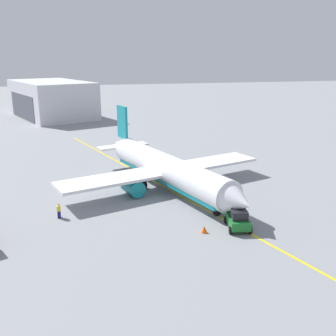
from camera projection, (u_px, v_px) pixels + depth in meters
ground_plane at (168, 189)px, 52.81m from camera, size 400.00×400.00×0.00m
airplane at (166, 169)px, 52.45m from camera, size 32.87×29.68×9.78m
pushback_tug at (238, 220)px, 40.44m from camera, size 3.92×2.92×2.20m
refueling_worker at (59, 211)px, 43.25m from camera, size 0.54×0.39×1.71m
safety_cone_nose at (204, 229)px, 39.72m from camera, size 0.67×0.67×0.74m
distant_hangar at (51, 99)px, 114.19m from camera, size 35.18×26.90×10.39m
taxi_line_marking at (168, 189)px, 52.81m from camera, size 76.54×23.98×0.01m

